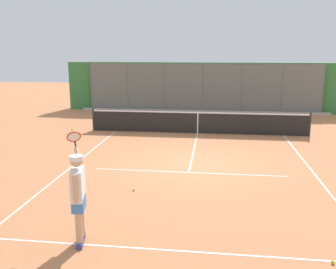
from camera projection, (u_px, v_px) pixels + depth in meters
ground_plane at (190, 165)px, 11.91m from camera, size 60.00×60.00×0.00m
court_line_markings at (188, 175)px, 11.00m from camera, size 7.60×10.09×0.01m
fence_backdrop at (203, 87)px, 22.54m from camera, size 16.78×1.37×2.94m
tennis_net at (198, 122)px, 16.46m from camera, size 9.76×0.09×1.07m
tennis_player at (78, 192)px, 6.90m from camera, size 0.69×1.36×2.05m
tennis_ball_mid_court at (134, 189)px, 9.76m from camera, size 0.07×0.07×0.07m
tennis_ball_by_sideline at (333, 262)px, 6.40m from camera, size 0.07×0.07×0.07m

